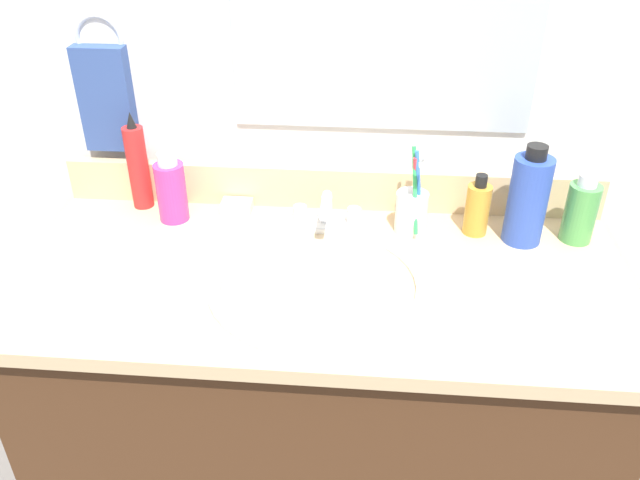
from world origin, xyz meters
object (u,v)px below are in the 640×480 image
at_px(bottle_shampoo_blue, 528,199).
at_px(bottle_oil_amber, 477,208).
at_px(soap_bar, 237,206).
at_px(bottle_toner_green, 581,211).
at_px(faucet, 327,217).
at_px(bottle_spray_red, 138,166).
at_px(hand_towel, 106,99).
at_px(cup_white_ceramic, 412,210).
at_px(bottle_soap_pink, 171,190).

bearing_deg(bottle_shampoo_blue, bottle_oil_amber, 166.22).
bearing_deg(soap_bar, bottle_toner_green, -4.55).
xyz_separation_m(bottle_toner_green, soap_bar, (-0.69, 0.06, -0.05)).
relative_size(faucet, bottle_toner_green, 1.12).
relative_size(bottle_shampoo_blue, bottle_spray_red, 0.95).
relative_size(hand_towel, bottle_spray_red, 1.03).
distance_m(bottle_shampoo_blue, cup_white_ceramic, 0.22).
bearing_deg(bottle_spray_red, bottle_shampoo_blue, -5.41).
relative_size(bottle_toner_green, bottle_oil_amber, 1.11).
height_order(bottle_oil_amber, cup_white_ceramic, cup_white_ceramic).
distance_m(bottle_soap_pink, bottle_spray_red, 0.10).
bearing_deg(soap_bar, hand_towel, 167.42).
height_order(hand_towel, soap_bar, hand_towel).
bearing_deg(bottle_toner_green, hand_towel, 173.14).
relative_size(hand_towel, bottle_oil_amber, 1.71).
relative_size(bottle_toner_green, soap_bar, 2.23).
distance_m(faucet, bottle_soap_pink, 0.32).
relative_size(faucet, bottle_spray_red, 0.75).
height_order(bottle_soap_pink, bottle_oil_amber, bottle_soap_pink).
height_order(hand_towel, cup_white_ceramic, hand_towel).
bearing_deg(bottle_toner_green, cup_white_ceramic, 179.13).
distance_m(hand_towel, faucet, 0.52).
distance_m(cup_white_ceramic, soap_bar, 0.37).
height_order(bottle_shampoo_blue, bottle_oil_amber, bottle_shampoo_blue).
relative_size(cup_white_ceramic, soap_bar, 2.83).
relative_size(bottle_soap_pink, bottle_oil_amber, 1.16).
relative_size(bottle_oil_amber, cup_white_ceramic, 0.71).
xyz_separation_m(hand_towel, soap_bar, (0.27, -0.06, -0.21)).
relative_size(bottle_shampoo_blue, cup_white_ceramic, 1.12).
bearing_deg(faucet, bottle_oil_amber, 2.77).
bearing_deg(bottle_soap_pink, hand_towel, 145.22).
distance_m(bottle_soap_pink, bottle_oil_amber, 0.62).
relative_size(bottle_soap_pink, bottle_toner_green, 1.05).
relative_size(bottle_soap_pink, bottle_spray_red, 0.70).
distance_m(bottle_soap_pink, cup_white_ceramic, 0.49).
height_order(bottle_shampoo_blue, bottle_spray_red, bottle_spray_red).
bearing_deg(bottle_shampoo_blue, bottle_toner_green, 6.10).
height_order(faucet, bottle_oil_amber, bottle_oil_amber).
relative_size(bottle_oil_amber, soap_bar, 2.01).
xyz_separation_m(bottle_soap_pink, cup_white_ceramic, (0.49, -0.01, -0.02)).
relative_size(faucet, bottle_oil_amber, 1.24).
distance_m(bottle_oil_amber, soap_bar, 0.50).
bearing_deg(hand_towel, faucet, -14.35).
bearing_deg(bottle_spray_red, bottle_soap_pink, -31.61).
bearing_deg(faucet, soap_bar, 163.23).
xyz_separation_m(faucet, bottle_oil_amber, (0.30, 0.01, 0.03)).
distance_m(faucet, soap_bar, 0.21).
xyz_separation_m(faucet, soap_bar, (-0.20, 0.06, -0.02)).
xyz_separation_m(cup_white_ceramic, soap_bar, (-0.37, 0.05, -0.04)).
xyz_separation_m(hand_towel, cup_white_ceramic, (0.64, -0.11, -0.17)).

